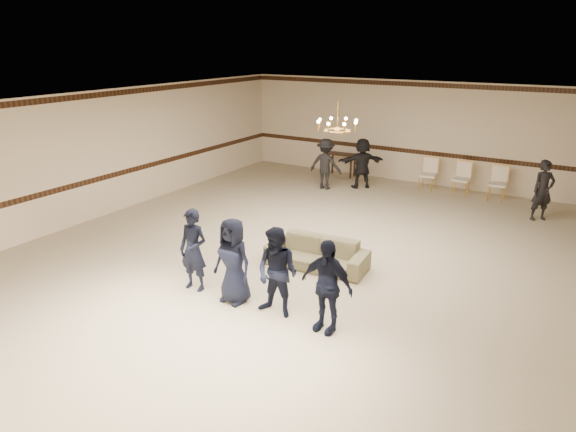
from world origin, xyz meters
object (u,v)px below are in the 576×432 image
at_px(boy_d, 326,286).
at_px(banquet_chair_mid, 462,179).
at_px(banquet_chair_right, 497,184).
at_px(boy_a, 193,250).
at_px(adult_mid, 362,163).
at_px(console_table, 341,165).
at_px(adult_right, 543,190).
at_px(boy_c, 277,273).
at_px(settee, 317,253).
at_px(chandelier, 338,115).
at_px(adult_left, 326,164).
at_px(boy_b, 233,261).
at_px(banquet_chair_left, 428,175).

relative_size(boy_d, banquet_chair_mid, 1.56).
height_order(boy_d, banquet_chair_right, boy_d).
relative_size(boy_a, adult_mid, 0.99).
bearing_deg(console_table, adult_right, -13.03).
height_order(boy_a, banquet_chair_mid, boy_a).
distance_m(boy_c, settee, 2.07).
height_order(chandelier, adult_left, chandelier).
height_order(boy_a, adult_mid, adult_mid).
bearing_deg(boy_d, boy_b, -175.61).
relative_size(boy_c, settee, 0.75).
height_order(banquet_chair_left, console_table, banquet_chair_left).
distance_m(boy_b, settee, 2.13).
xyz_separation_m(adult_left, console_table, (-0.25, 1.67, -0.39)).
xyz_separation_m(settee, banquet_chair_right, (2.28, 6.65, 0.19)).
relative_size(adult_left, banquet_chair_mid, 1.58).
distance_m(boy_a, settee, 2.52).
bearing_deg(banquet_chair_left, console_table, 170.57).
distance_m(boy_d, banquet_chair_right, 8.71).
bearing_deg(boy_c, banquet_chair_mid, 83.57).
distance_m(banquet_chair_mid, console_table, 4.01).
distance_m(boy_d, adult_right, 7.82).
xyz_separation_m(boy_a, boy_d, (2.70, 0.00, 0.00)).
xyz_separation_m(banquet_chair_left, banquet_chair_mid, (1.00, 0.00, 0.00)).
distance_m(boy_b, boy_d, 1.80).
xyz_separation_m(chandelier, adult_mid, (-1.28, 4.51, -2.10)).
relative_size(boy_b, boy_c, 1.00).
xyz_separation_m(chandelier, banquet_chair_left, (0.57, 5.28, -2.38)).
relative_size(adult_mid, console_table, 1.67).
relative_size(chandelier, boy_a, 0.61).
xyz_separation_m(boy_b, banquet_chair_right, (2.85, 8.64, -0.28)).
relative_size(boy_a, boy_b, 1.00).
relative_size(adult_right, console_table, 1.67).
bearing_deg(boy_c, boy_a, 179.84).
xyz_separation_m(settee, adult_mid, (-1.58, 5.88, 0.48)).
bearing_deg(adult_left, boy_a, 93.44).
bearing_deg(adult_right, boy_c, -152.45).
relative_size(boy_a, boy_c, 1.00).
xyz_separation_m(adult_mid, adult_right, (5.10, -0.40, 0.00)).
bearing_deg(adult_left, chandelier, 115.32).
distance_m(adult_right, banquet_chair_right, 1.73).
bearing_deg(banquet_chair_mid, console_table, -179.23).
relative_size(boy_b, adult_left, 0.99).
xyz_separation_m(chandelier, adult_left, (-2.18, 3.81, -2.10)).
height_order(chandelier, banquet_chair_mid, chandelier).
bearing_deg(banquet_chair_left, banquet_chair_right, -5.62).
relative_size(boy_d, console_table, 1.65).
distance_m(boy_c, banquet_chair_mid, 8.70).
bearing_deg(boy_b, boy_d, 4.53).
distance_m(boy_a, adult_left, 7.24).
relative_size(adult_right, banquet_chair_right, 1.58).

